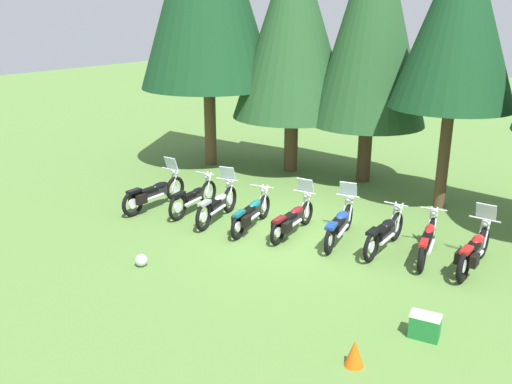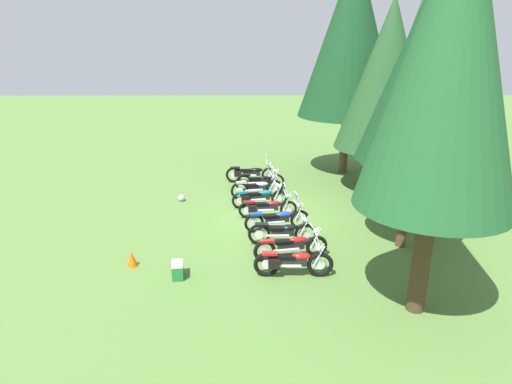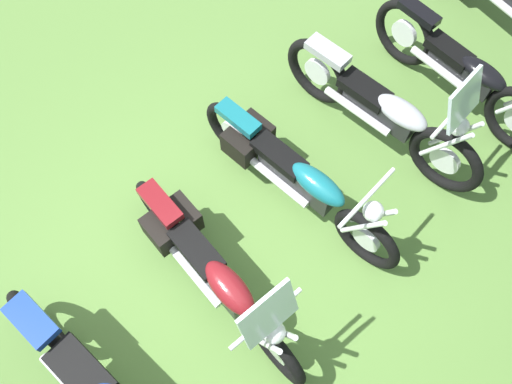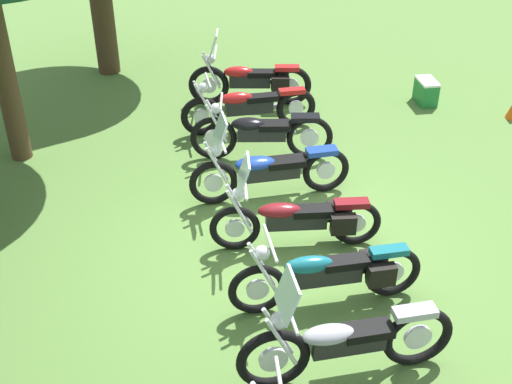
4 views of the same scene
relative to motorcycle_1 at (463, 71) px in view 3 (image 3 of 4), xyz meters
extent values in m
plane|color=#547A38|center=(3.23, 0.23, -0.45)|extent=(80.00, 80.00, 0.00)
torus|color=black|center=(0.06, -0.74, -0.07)|extent=(0.16, 0.75, 0.75)
cylinder|color=silver|center=(0.06, -0.74, -0.07)|extent=(0.08, 0.30, 0.29)
cube|color=black|center=(0.00, -0.02, 0.02)|extent=(0.24, 0.74, 0.20)
ellipsoid|color=black|center=(-0.02, 0.19, 0.14)|extent=(0.26, 0.53, 0.16)
cube|color=black|center=(0.02, -0.22, 0.11)|extent=(0.24, 0.50, 0.10)
cube|color=black|center=(0.05, -0.67, 0.28)|extent=(0.20, 0.45, 0.08)
cylinder|color=silver|center=(0.12, -0.17, -0.05)|extent=(0.14, 0.73, 0.08)
torus|color=black|center=(0.83, 0.60, -0.07)|extent=(0.24, 0.76, 0.76)
cylinder|color=silver|center=(0.83, 0.60, -0.07)|extent=(0.10, 0.30, 0.29)
torus|color=black|center=(1.11, -0.90, -0.07)|extent=(0.24, 0.76, 0.76)
cylinder|color=silver|center=(1.11, -0.90, -0.07)|extent=(0.10, 0.30, 0.29)
cube|color=black|center=(0.97, -0.15, 0.03)|extent=(0.34, 0.78, 0.22)
ellipsoid|color=#9EA0A8|center=(0.93, 0.06, 0.16)|extent=(0.34, 0.57, 0.17)
cube|color=black|center=(1.01, -0.36, 0.13)|extent=(0.32, 0.54, 0.10)
cube|color=#9EA0A8|center=(1.10, -0.82, 0.29)|extent=(0.26, 0.47, 0.08)
cylinder|color=silver|center=(0.77, 0.52, 0.23)|extent=(0.11, 0.34, 0.65)
cylinder|color=silver|center=(0.91, 0.55, 0.23)|extent=(0.11, 0.34, 0.65)
cylinder|color=silver|center=(0.85, 0.46, 0.56)|extent=(0.67, 0.16, 0.04)
sphere|color=silver|center=(0.84, 0.55, 0.44)|extent=(0.20, 0.20, 0.17)
cylinder|color=silver|center=(1.12, -0.29, -0.05)|extent=(0.22, 0.75, 0.08)
cube|color=silver|center=(0.85, 0.48, 0.74)|extent=(0.46, 0.23, 0.39)
torus|color=black|center=(1.91, 0.74, -0.11)|extent=(0.21, 0.68, 0.68)
cylinder|color=silver|center=(1.91, 0.74, -0.11)|extent=(0.10, 0.27, 0.26)
torus|color=black|center=(2.20, -0.84, -0.11)|extent=(0.21, 0.68, 0.68)
cylinder|color=silver|center=(2.20, -0.84, -0.11)|extent=(0.10, 0.27, 0.26)
cube|color=black|center=(2.06, -0.05, 0.00)|extent=(0.31, 0.81, 0.25)
ellipsoid|color=#14606B|center=(2.02, 0.16, 0.16)|extent=(0.32, 0.60, 0.20)
cube|color=black|center=(2.10, -0.27, 0.13)|extent=(0.30, 0.56, 0.10)
cube|color=#14606B|center=(2.18, -0.77, 0.21)|extent=(0.24, 0.46, 0.08)
cylinder|color=silver|center=(1.86, 0.67, 0.19)|extent=(0.10, 0.34, 0.65)
cylinder|color=silver|center=(1.99, 0.69, 0.19)|extent=(0.10, 0.34, 0.65)
cylinder|color=silver|center=(1.94, 0.60, 0.52)|extent=(0.68, 0.16, 0.04)
sphere|color=silver|center=(1.92, 0.69, 0.40)|extent=(0.20, 0.20, 0.17)
cylinder|color=silver|center=(2.20, -0.21, -0.09)|extent=(0.22, 0.80, 0.08)
cube|color=black|center=(2.03, -0.67, -0.01)|extent=(0.19, 0.34, 0.26)
cube|color=black|center=(2.30, -0.62, -0.01)|extent=(0.19, 0.34, 0.26)
torus|color=black|center=(3.11, 1.01, -0.12)|extent=(0.13, 0.66, 0.66)
cylinder|color=silver|center=(3.11, 1.01, -0.12)|extent=(0.06, 0.26, 0.25)
torus|color=black|center=(3.20, -0.55, -0.12)|extent=(0.13, 0.66, 0.66)
cylinder|color=silver|center=(3.20, -0.55, -0.12)|extent=(0.06, 0.26, 0.25)
cube|color=black|center=(3.16, 0.23, -0.02)|extent=(0.24, 0.79, 0.24)
ellipsoid|color=maroon|center=(3.15, 0.44, 0.13)|extent=(0.27, 0.57, 0.18)
cube|color=black|center=(3.17, 0.01, 0.10)|extent=(0.25, 0.53, 0.10)
cube|color=maroon|center=(3.20, -0.47, 0.19)|extent=(0.20, 0.45, 0.08)
cylinder|color=silver|center=(3.04, 0.95, 0.18)|extent=(0.06, 0.34, 0.65)
cylinder|color=silver|center=(3.19, 0.96, 0.18)|extent=(0.06, 0.34, 0.65)
cylinder|color=silver|center=(3.12, 0.87, 0.51)|extent=(0.65, 0.07, 0.04)
sphere|color=silver|center=(3.11, 0.96, 0.39)|extent=(0.18, 0.18, 0.17)
cylinder|color=silver|center=(3.29, 0.06, -0.10)|extent=(0.13, 0.78, 0.08)
cube|color=silver|center=(3.12, 0.89, 0.69)|extent=(0.45, 0.18, 0.39)
cube|color=black|center=(3.04, -0.36, -0.02)|extent=(0.16, 0.33, 0.26)
cube|color=black|center=(3.34, -0.35, -0.02)|extent=(0.16, 0.33, 0.26)
torus|color=black|center=(4.50, -0.29, -0.10)|extent=(0.23, 0.70, 0.70)
cylinder|color=silver|center=(4.50, -0.29, -0.10)|extent=(0.10, 0.27, 0.27)
cube|color=black|center=(4.39, 0.30, 0.12)|extent=(0.37, 0.59, 0.10)
cube|color=navy|center=(4.49, -0.21, 0.23)|extent=(0.29, 0.47, 0.08)
camera|label=1|loc=(9.95, -11.07, 5.08)|focal=38.56mm
camera|label=2|loc=(18.25, -0.34, 5.84)|focal=30.17mm
camera|label=3|loc=(3.69, 1.53, 4.25)|focal=37.87mm
camera|label=4|loc=(-3.80, 0.82, 4.87)|focal=46.70mm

